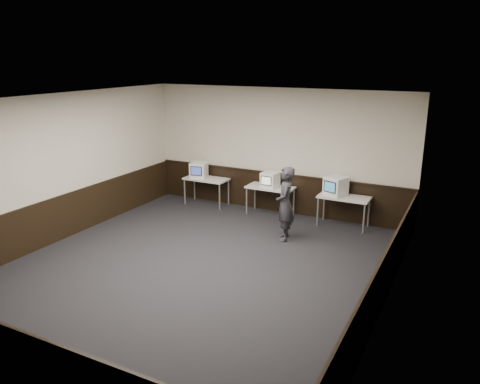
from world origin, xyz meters
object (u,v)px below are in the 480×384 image
(desk_center, at_px, (270,189))
(desk_right, at_px, (344,199))
(desk_left, at_px, (206,181))
(emac_center, at_px, (270,180))
(emac_right, at_px, (336,186))
(person, at_px, (285,204))
(emac_left, at_px, (199,170))

(desk_center, bearing_deg, desk_right, 0.00)
(desk_left, relative_size, emac_center, 2.71)
(desk_center, bearing_deg, emac_right, 0.87)
(emac_right, relative_size, person, 0.36)
(emac_left, distance_m, emac_center, 2.12)
(emac_center, xyz_separation_m, emac_right, (1.67, 0.07, 0.03))
(desk_left, height_order, emac_right, emac_right)
(emac_center, distance_m, emac_right, 1.67)
(desk_right, relative_size, emac_left, 2.25)
(desk_right, xyz_separation_m, emac_center, (-1.90, -0.05, 0.27))
(desk_right, relative_size, emac_center, 2.71)
(desk_left, bearing_deg, emac_left, -172.85)
(desk_left, relative_size, desk_right, 1.00)
(desk_center, distance_m, emac_right, 1.70)
(person, bearing_deg, desk_left, -133.91)
(emac_left, bearing_deg, emac_right, -13.51)
(emac_left, relative_size, emac_right, 0.90)
(desk_left, relative_size, emac_left, 2.25)
(desk_left, distance_m, emac_left, 0.36)
(desk_center, relative_size, emac_right, 2.02)
(desk_left, height_order, emac_left, emac_left)
(desk_center, xyz_separation_m, desk_right, (1.90, 0.00, 0.00))
(desk_center, distance_m, desk_right, 1.90)
(emac_center, bearing_deg, desk_right, 5.44)
(emac_right, xyz_separation_m, person, (-0.72, -1.43, -0.14))
(emac_center, relative_size, emac_right, 0.75)
(desk_right, bearing_deg, emac_right, 173.50)
(desk_center, distance_m, emac_center, 0.27)
(emac_right, bearing_deg, emac_center, -157.90)
(desk_right, height_order, emac_left, emac_left)
(desk_right, distance_m, emac_left, 4.03)
(desk_left, bearing_deg, person, -26.16)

